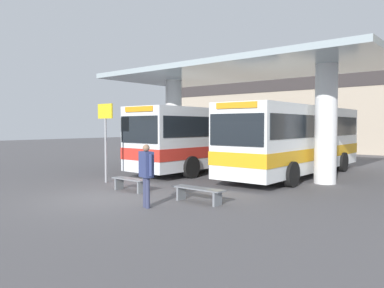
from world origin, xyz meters
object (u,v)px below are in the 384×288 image
object	(u,v)px
transit_bus_left_bay	(212,136)
transit_bus_center_bay	(297,137)
waiting_bench_near_pillar	(130,182)
waiting_bench_mid_platform	(198,192)
pedestrian_waiting	(146,169)
info_sign_platform	(105,127)

from	to	relation	value
transit_bus_left_bay	transit_bus_center_bay	distance (m)	4.49
transit_bus_left_bay	waiting_bench_near_pillar	distance (m)	7.42
waiting_bench_mid_platform	transit_bus_left_bay	bearing A→B (deg)	123.95
pedestrian_waiting	transit_bus_center_bay	bearing A→B (deg)	105.47
transit_bus_left_bay	transit_bus_center_bay	bearing A→B (deg)	-171.28
pedestrian_waiting	waiting_bench_mid_platform	bearing A→B (deg)	81.96
waiting_bench_mid_platform	info_sign_platform	bearing A→B (deg)	172.40
transit_bus_center_bay	info_sign_platform	world-z (taller)	info_sign_platform
waiting_bench_near_pillar	waiting_bench_mid_platform	bearing A→B (deg)	0.00
waiting_bench_mid_platform	info_sign_platform	size ratio (longest dim) A/B	0.54
waiting_bench_mid_platform	info_sign_platform	world-z (taller)	info_sign_platform
transit_bus_left_bay	info_sign_platform	world-z (taller)	info_sign_platform
info_sign_platform	pedestrian_waiting	xyz separation A→B (m)	(4.76, -2.21, -1.19)
transit_bus_center_bay	pedestrian_waiting	bearing A→B (deg)	86.94
waiting_bench_near_pillar	waiting_bench_mid_platform	world-z (taller)	same
info_sign_platform	pedestrian_waiting	world-z (taller)	info_sign_platform
transit_bus_left_bay	pedestrian_waiting	bearing A→B (deg)	115.59
waiting_bench_near_pillar	pedestrian_waiting	distance (m)	2.94
waiting_bench_mid_platform	waiting_bench_near_pillar	bearing A→B (deg)	-180.00
transit_bus_left_bay	info_sign_platform	bearing A→B (deg)	83.93
transit_bus_left_bay	info_sign_platform	xyz separation A→B (m)	(-0.71, -6.36, 0.52)
waiting_bench_near_pillar	pedestrian_waiting	xyz separation A→B (m)	(2.42, -1.48, 0.77)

